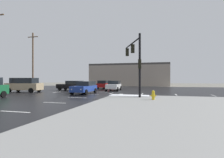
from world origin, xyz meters
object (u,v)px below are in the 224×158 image
Objects in this scene: sedan_black at (72,85)px; traffic_signal_mast at (135,56)px; sedan_red at (105,84)px; sedan_white at (114,85)px; suv_tan at (24,85)px; fire_hydrant at (153,95)px; sedan_blue at (85,87)px; utility_pole_far at (33,60)px.

traffic_signal_mast is at bearing 146.91° from sedan_black.
sedan_red is 5.25m from sedan_white.
sedan_white is at bearing -164.25° from sedan_black.
sedan_red is 14.29m from suv_tan.
fire_hydrant is 0.17× the size of sedan_blue.
traffic_signal_mast is 1.32× the size of sedan_red.
traffic_signal_mast reaches higher than sedan_black.
sedan_white is at bearing -154.42° from suv_tan.
sedan_black is at bearing -136.49° from suv_tan.
fire_hydrant is 0.16× the size of suv_tan.
sedan_blue is at bearing -170.64° from sedan_red.
sedan_blue is (-8.61, 5.45, 0.32)m from fire_hydrant.
fire_hydrant is at bearing -146.27° from sedan_red.
fire_hydrant is at bearing 141.95° from sedan_black.
suv_tan is at bearing -60.52° from sedan_white.
traffic_signal_mast is 11.30m from sedan_white.
sedan_black is (-13.41, 11.25, 0.32)m from fire_hydrant.
sedan_black is (-11.46, 8.03, -3.42)m from traffic_signal_mast.
utility_pole_far is (-9.98, 3.10, 4.84)m from sedan_black.
sedan_blue is 0.99× the size of sedan_white.
sedan_blue is at bearing 147.68° from fire_hydrant.
fire_hydrant is 0.17× the size of sedan_white.
traffic_signal_mast is 1.34× the size of sedan_black.
suv_tan is 11.13m from utility_pole_far.
sedan_blue is at bearing 131.56° from sedan_black.
sedan_black is 7.14m from suv_tan.
sedan_blue is (4.81, -5.80, 0.00)m from sedan_black.
suv_tan reaches higher than fire_hydrant.
traffic_signal_mast is at bearing 121.24° from fire_hydrant.
traffic_signal_mast is 16.54m from suv_tan.
suv_tan is 13.38m from sedan_white.
utility_pole_far is at bearing -120.65° from sedan_blue.
suv_tan is at bearing 162.21° from fire_hydrant.
sedan_blue is 9.38m from suv_tan.
sedan_black is 0.99× the size of sedan_red.
sedan_blue is 17.92m from utility_pole_far.
utility_pole_far is at bearing 148.48° from fire_hydrant.
suv_tan is (-17.98, 5.77, 0.55)m from fire_hydrant.
sedan_red is at bearing -175.11° from sedan_blue.
traffic_signal_mast reaches higher than sedan_blue.
traffic_signal_mast is 0.56× the size of utility_pole_far.
sedan_blue is at bearing 171.36° from suv_tan.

